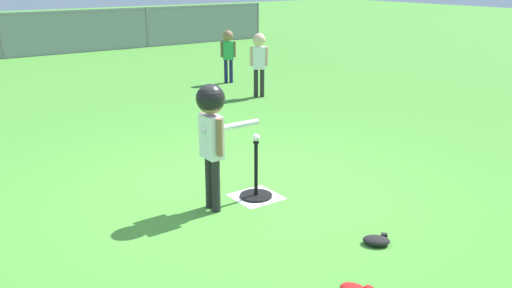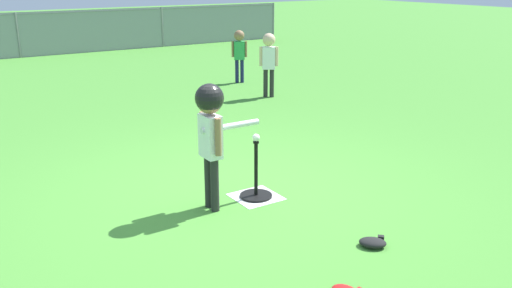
# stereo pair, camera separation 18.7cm
# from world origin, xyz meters

# --- Properties ---
(ground_plane) EXTENTS (60.00, 60.00, 0.00)m
(ground_plane) POSITION_xyz_m (0.00, 0.00, 0.00)
(ground_plane) COLOR #478C33
(home_plate) EXTENTS (0.44, 0.44, 0.01)m
(home_plate) POSITION_xyz_m (0.10, -0.16, 0.00)
(home_plate) COLOR white
(home_plate) RESTS_ON ground_plane
(batting_tee) EXTENTS (0.32, 0.32, 0.58)m
(batting_tee) POSITION_xyz_m (0.10, -0.16, 0.09)
(batting_tee) COLOR black
(batting_tee) RESTS_ON ground_plane
(baseball_on_tee) EXTENTS (0.07, 0.07, 0.07)m
(baseball_on_tee) POSITION_xyz_m (0.10, -0.16, 0.61)
(baseball_on_tee) COLOR white
(baseball_on_tee) RESTS_ON batting_tee
(batter_child) EXTENTS (0.64, 0.34, 1.19)m
(batter_child) POSITION_xyz_m (-0.39, -0.16, 0.85)
(batter_child) COLOR #262626
(batter_child) RESTS_ON ground_plane
(fielder_near_right) EXTENTS (0.28, 0.24, 1.12)m
(fielder_near_right) POSITION_xyz_m (2.76, 3.51, 0.72)
(fielder_near_right) COLOR #262626
(fielder_near_right) RESTS_ON ground_plane
(fielder_near_left) EXTENTS (0.27, 0.21, 1.04)m
(fielder_near_left) POSITION_xyz_m (3.02, 4.92, 0.67)
(fielder_near_left) COLOR #191E4C
(fielder_near_left) RESTS_ON ground_plane
(glove_near_bats) EXTENTS (0.27, 0.27, 0.07)m
(glove_near_bats) POSITION_xyz_m (0.34, -1.53, 0.04)
(glove_near_bats) COLOR black
(glove_near_bats) RESTS_ON ground_plane
(outfield_fence) EXTENTS (16.06, 0.06, 1.15)m
(outfield_fence) POSITION_xyz_m (0.00, 10.88, 0.62)
(outfield_fence) COLOR slate
(outfield_fence) RESTS_ON ground_plane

